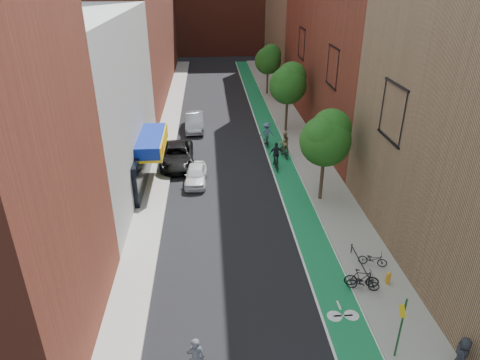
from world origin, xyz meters
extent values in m
plane|color=black|center=(0.00, 0.00, 0.00)|extent=(160.00, 160.00, 0.00)
cube|color=#147548|center=(4.00, 26.00, 0.01)|extent=(2.00, 68.00, 0.01)
cube|color=gray|center=(-6.00, 26.00, 0.07)|extent=(2.00, 68.00, 0.15)
cube|color=gray|center=(6.50, 26.00, 0.07)|extent=(3.00, 68.00, 0.15)
cube|color=silver|center=(-11.00, 14.00, 6.00)|extent=(8.00, 20.00, 12.00)
cube|color=maroon|center=(-11.00, 42.00, 11.00)|extent=(8.00, 36.00, 22.00)
cube|color=maroon|center=(12.00, 26.00, 11.00)|extent=(8.00, 28.00, 22.00)
cube|color=#8C6B4C|center=(12.00, 50.00, 9.00)|extent=(8.00, 20.00, 18.00)
cylinder|color=#332619|center=(5.60, 10.00, 1.65)|extent=(0.24, 0.24, 3.30)
sphere|color=#134913|center=(5.60, 10.00, 4.38)|extent=(3.36, 3.36, 3.36)
sphere|color=#134913|center=(6.00, 10.30, 5.10)|extent=(2.64, 2.64, 2.64)
sphere|color=#134913|center=(5.30, 9.70, 4.86)|extent=(2.40, 2.40, 2.40)
cylinder|color=#332619|center=(5.60, 24.00, 1.73)|extent=(0.24, 0.24, 3.47)
sphere|color=#134913|center=(5.60, 24.00, 4.60)|extent=(3.53, 3.53, 3.53)
sphere|color=#134913|center=(6.00, 24.30, 5.36)|extent=(2.77, 2.77, 2.77)
sphere|color=#134913|center=(5.30, 23.70, 5.10)|extent=(2.52, 2.52, 2.52)
cylinder|color=#332619|center=(5.60, 38.00, 1.59)|extent=(0.24, 0.24, 3.19)
sphere|color=#134913|center=(5.60, 38.00, 4.23)|extent=(3.25, 3.25, 3.25)
sphere|color=#134913|center=(6.00, 38.30, 4.93)|extent=(2.55, 2.55, 2.55)
sphere|color=#134913|center=(5.30, 37.70, 4.70)|extent=(2.32, 2.32, 2.32)
cylinder|color=#194C26|center=(5.40, -3.50, 1.65)|extent=(0.08, 0.08, 3.00)
cube|color=yellow|center=(5.32, -3.50, 2.55)|extent=(0.02, 0.71, 0.71)
imported|color=silver|center=(-3.02, 13.38, 0.66)|extent=(1.72, 3.96, 1.33)
imported|color=black|center=(-4.60, 16.83, 0.81)|extent=(2.96, 5.95, 1.62)
imported|color=gray|center=(-3.38, 25.32, 0.84)|extent=(1.96, 5.13, 1.67)
imported|color=#44444A|center=(-2.68, -4.01, 1.30)|extent=(0.69, 0.46, 1.89)
imported|color=black|center=(4.37, 17.71, 0.56)|extent=(0.88, 1.92, 1.11)
imported|color=#897550|center=(4.37, 17.81, 1.29)|extent=(1.04, 0.88, 1.88)
imported|color=black|center=(3.34, 15.36, 0.47)|extent=(0.64, 1.81, 0.95)
imported|color=#22232A|center=(3.34, 15.46, 1.28)|extent=(1.10, 0.46, 1.87)
imported|color=black|center=(3.20, 20.27, 0.51)|extent=(0.59, 1.74, 1.03)
imported|color=#475E7F|center=(3.20, 20.37, 1.28)|extent=(1.24, 0.77, 1.86)
imported|color=black|center=(6.57, 2.41, 0.55)|extent=(1.60, 1.03, 0.79)
imported|color=black|center=(5.40, 0.78, 0.67)|extent=(1.78, 0.85, 1.03)
imported|color=black|center=(5.40, 0.57, 0.57)|extent=(1.70, 0.97, 0.85)
imported|color=#21222A|center=(7.60, -4.38, 0.98)|extent=(0.81, 0.95, 1.66)
cylinder|color=orange|center=(6.83, 0.91, 0.40)|extent=(0.22, 0.22, 0.49)
sphere|color=orange|center=(6.83, 0.91, 0.70)|extent=(0.23, 0.23, 0.23)
camera|label=1|loc=(-1.87, -15.54, 14.39)|focal=32.00mm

